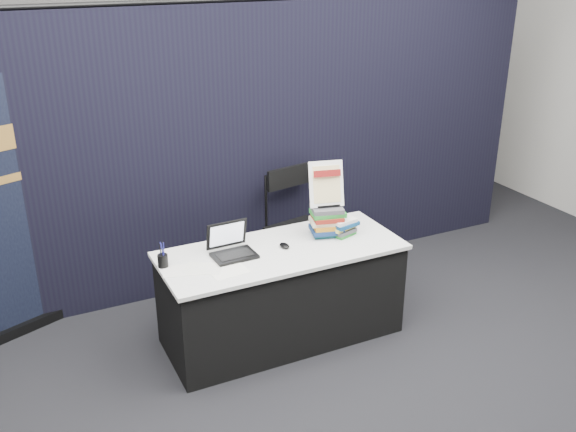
{
  "coord_description": "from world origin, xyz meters",
  "views": [
    {
      "loc": [
        -1.82,
        -3.29,
        2.8
      ],
      "look_at": [
        0.05,
        0.55,
        1.0
      ],
      "focal_mm": 40.0,
      "sensor_mm": 36.0,
      "label": 1
    }
  ],
  "objects_px": {
    "book_stack_short": "(343,227)",
    "pullup_banner": "(1,229)",
    "book_stack_tall": "(327,221)",
    "laptop": "(232,248)",
    "info_sign": "(326,185)",
    "display_table": "(282,293)",
    "stacking_chair": "(299,225)"
  },
  "relations": [
    {
      "from": "book_stack_short",
      "to": "stacking_chair",
      "type": "height_order",
      "value": "stacking_chair"
    },
    {
      "from": "display_table",
      "to": "laptop",
      "type": "distance_m",
      "value": 0.57
    },
    {
      "from": "laptop",
      "to": "book_stack_tall",
      "type": "distance_m",
      "value": 0.79
    },
    {
      "from": "info_sign",
      "to": "book_stack_short",
      "type": "bearing_deg",
      "value": -23.41
    },
    {
      "from": "display_table",
      "to": "info_sign",
      "type": "distance_m",
      "value": 0.89
    },
    {
      "from": "pullup_banner",
      "to": "stacking_chair",
      "type": "relative_size",
      "value": 1.89
    },
    {
      "from": "laptop",
      "to": "book_stack_short",
      "type": "xyz_separation_m",
      "value": [
        0.9,
        -0.05,
        0.01
      ]
    },
    {
      "from": "stacking_chair",
      "to": "pullup_banner",
      "type": "bearing_deg",
      "value": 162.45
    },
    {
      "from": "book_stack_short",
      "to": "pullup_banner",
      "type": "xyz_separation_m",
      "value": [
        -2.37,
        0.93,
        0.07
      ]
    },
    {
      "from": "display_table",
      "to": "stacking_chair",
      "type": "relative_size",
      "value": 1.7
    },
    {
      "from": "laptop",
      "to": "stacking_chair",
      "type": "bearing_deg",
      "value": 33.16
    },
    {
      "from": "book_stack_tall",
      "to": "pullup_banner",
      "type": "relative_size",
      "value": 0.14
    },
    {
      "from": "book_stack_short",
      "to": "pullup_banner",
      "type": "relative_size",
      "value": 0.11
    },
    {
      "from": "laptop",
      "to": "info_sign",
      "type": "height_order",
      "value": "info_sign"
    },
    {
      "from": "laptop",
      "to": "stacking_chair",
      "type": "distance_m",
      "value": 1.06
    },
    {
      "from": "info_sign",
      "to": "book_stack_tall",
      "type": "bearing_deg",
      "value": -76.3
    },
    {
      "from": "display_table",
      "to": "pullup_banner",
      "type": "xyz_separation_m",
      "value": [
        -1.83,
        0.95,
        0.51
      ]
    },
    {
      "from": "display_table",
      "to": "stacking_chair",
      "type": "xyz_separation_m",
      "value": [
        0.49,
        0.66,
        0.21
      ]
    },
    {
      "from": "display_table",
      "to": "laptop",
      "type": "xyz_separation_m",
      "value": [
        -0.36,
        0.07,
        0.43
      ]
    },
    {
      "from": "book_stack_tall",
      "to": "laptop",
      "type": "bearing_deg",
      "value": -179.74
    },
    {
      "from": "book_stack_tall",
      "to": "stacking_chair",
      "type": "relative_size",
      "value": 0.26
    },
    {
      "from": "display_table",
      "to": "book_stack_short",
      "type": "bearing_deg",
      "value": 1.96
    },
    {
      "from": "laptop",
      "to": "book_stack_short",
      "type": "bearing_deg",
      "value": -5.14
    },
    {
      "from": "display_table",
      "to": "book_stack_short",
      "type": "relative_size",
      "value": 8.0
    },
    {
      "from": "info_sign",
      "to": "pullup_banner",
      "type": "xyz_separation_m",
      "value": [
        -2.26,
        0.84,
        -0.26
      ]
    },
    {
      "from": "display_table",
      "to": "info_sign",
      "type": "bearing_deg",
      "value": 13.64
    },
    {
      "from": "book_stack_short",
      "to": "pullup_banner",
      "type": "height_order",
      "value": "pullup_banner"
    },
    {
      "from": "info_sign",
      "to": "pullup_banner",
      "type": "bearing_deg",
      "value": 173.18
    },
    {
      "from": "laptop",
      "to": "book_stack_tall",
      "type": "xyz_separation_m",
      "value": [
        0.78,
        0.0,
        0.06
      ]
    },
    {
      "from": "book_stack_tall",
      "to": "book_stack_short",
      "type": "height_order",
      "value": "book_stack_tall"
    },
    {
      "from": "pullup_banner",
      "to": "laptop",
      "type": "bearing_deg",
      "value": -52.43
    },
    {
      "from": "book_stack_tall",
      "to": "pullup_banner",
      "type": "distance_m",
      "value": 2.42
    }
  ]
}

